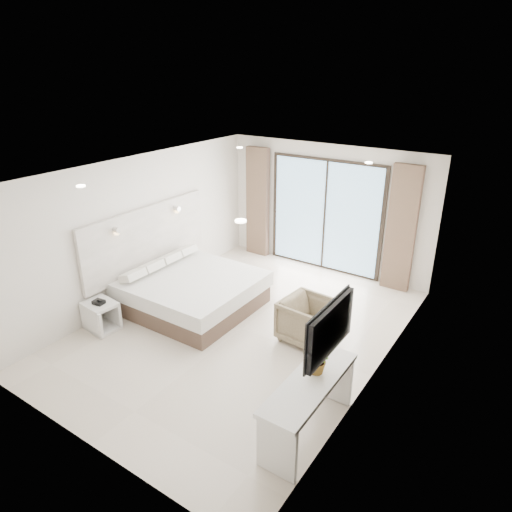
# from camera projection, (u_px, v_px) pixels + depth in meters

# --- Properties ---
(ground) EXTENTS (6.20, 6.20, 0.00)m
(ground) POSITION_uv_depth(u_px,v_px,m) (242.00, 329.00, 7.78)
(ground) COLOR beige
(ground) RESTS_ON ground
(room_shell) EXTENTS (4.62, 6.22, 2.72)m
(room_shell) POSITION_uv_depth(u_px,v_px,m) (256.00, 227.00, 7.83)
(room_shell) COLOR silver
(room_shell) RESTS_ON ground
(bed) EXTENTS (2.20, 2.09, 0.75)m
(bed) POSITION_uv_depth(u_px,v_px,m) (192.00, 291.00, 8.36)
(bed) COLOR brown
(bed) RESTS_ON ground
(nightstand) EXTENTS (0.59, 0.50, 0.49)m
(nightstand) POSITION_uv_depth(u_px,v_px,m) (101.00, 316.00, 7.69)
(nightstand) COLOR silver
(nightstand) RESTS_ON ground
(phone) EXTENTS (0.20, 0.16, 0.06)m
(phone) POSITION_uv_depth(u_px,v_px,m) (99.00, 302.00, 7.55)
(phone) COLOR black
(phone) RESTS_ON nightstand
(console_desk) EXTENTS (0.51, 1.62, 0.77)m
(console_desk) POSITION_uv_depth(u_px,v_px,m) (309.00, 395.00, 5.38)
(console_desk) COLOR silver
(console_desk) RESTS_ON ground
(plant) EXTENTS (0.41, 0.44, 0.29)m
(plant) POSITION_uv_depth(u_px,v_px,m) (318.00, 363.00, 5.38)
(plant) COLOR #33662D
(plant) RESTS_ON console_desk
(armchair) EXTENTS (0.79, 0.84, 0.79)m
(armchair) POSITION_uv_depth(u_px,v_px,m) (308.00, 318.00, 7.32)
(armchair) COLOR #857857
(armchair) RESTS_ON ground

